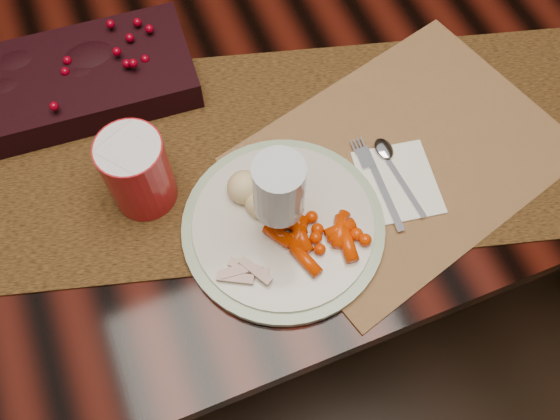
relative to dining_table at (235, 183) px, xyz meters
name	(u,v)px	position (x,y,z in m)	size (l,w,h in m)	color
floor	(244,249)	(0.00, 0.00, -0.38)	(5.00, 5.00, 0.00)	black
dining_table	(235,183)	(0.00, 0.00, 0.00)	(1.80, 1.00, 0.75)	black
table_runner	(221,155)	(-0.05, -0.15, 0.38)	(1.89, 0.39, 0.00)	#351805
centerpiece	(78,77)	(-0.22, 0.04, 0.41)	(0.36, 0.18, 0.07)	black
placemat_main	(404,156)	(0.21, -0.26, 0.38)	(0.47, 0.34, 0.00)	brown
dinner_plate	(283,226)	(-0.01, -0.31, 0.39)	(0.29, 0.29, 0.02)	beige
baby_carrots	(311,238)	(0.02, -0.34, 0.40)	(0.11, 0.09, 0.02)	#D43100
mashed_potatoes	(250,194)	(-0.04, -0.25, 0.42)	(0.08, 0.07, 0.05)	tan
turkey_shreds	(244,265)	(-0.08, -0.35, 0.40)	(0.07, 0.06, 0.02)	#B69C91
napkin	(398,182)	(0.18, -0.30, 0.38)	(0.11, 0.13, 0.00)	white
fork	(381,187)	(0.15, -0.30, 0.39)	(0.02, 0.15, 0.00)	silver
spoon	(398,175)	(0.18, -0.29, 0.39)	(0.03, 0.13, 0.00)	#AEB0C3
red_cup	(137,172)	(-0.18, -0.18, 0.44)	(0.09, 0.09, 0.13)	#AA151B
wine_glass	(279,205)	(-0.02, -0.31, 0.47)	(0.07, 0.07, 0.18)	silver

